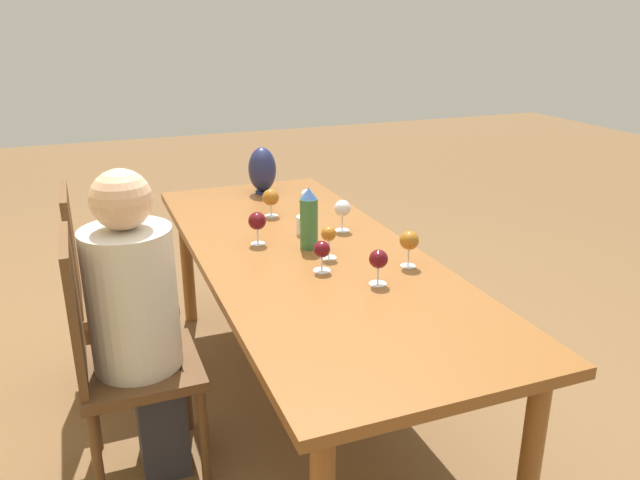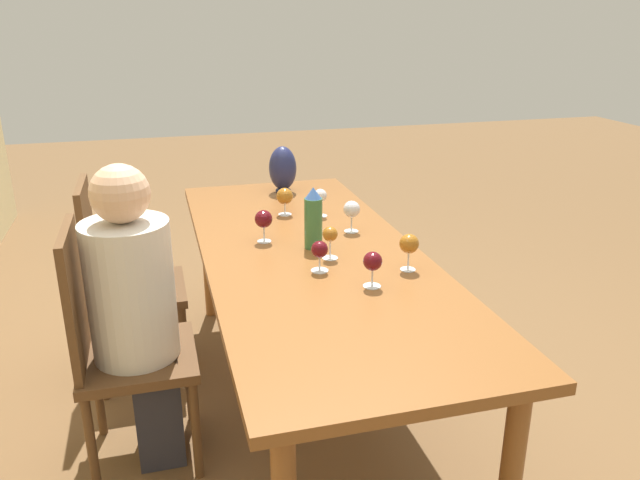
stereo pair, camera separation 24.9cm
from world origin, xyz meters
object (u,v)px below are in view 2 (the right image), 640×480
(vase, at_px, (283,169))
(wine_glass_5, at_px, (285,197))
(wine_glass_1, at_px, (409,244))
(wine_glass_4, at_px, (320,197))
(wine_glass_7, at_px, (352,210))
(chair_near, at_px, (116,343))
(chair_far, at_px, (120,278))
(water_tumbler, at_px, (313,225))
(wine_glass_0, at_px, (320,250))
(person_near, at_px, (137,309))
(water_bottle, at_px, (313,219))
(wine_glass_6, at_px, (330,236))
(wine_glass_3, at_px, (264,220))
(wine_glass_2, at_px, (373,262))

(vase, distance_m, wine_glass_5, 0.42)
(wine_glass_1, distance_m, wine_glass_4, 0.77)
(wine_glass_7, distance_m, chair_near, 1.17)
(chair_near, xyz_separation_m, chair_far, (0.65, 0.00, 0.00))
(water_tumbler, relative_size, wine_glass_4, 0.60)
(wine_glass_0, xyz_separation_m, wine_glass_5, (0.75, -0.02, 0.01))
(wine_glass_1, distance_m, person_near, 1.07)
(water_bottle, distance_m, chair_far, 1.02)
(wine_glass_5, bearing_deg, wine_glass_6, -175.09)
(wine_glass_5, bearing_deg, water_tumbler, -168.42)
(water_tumbler, height_order, wine_glass_4, wine_glass_4)
(water_bottle, bearing_deg, person_near, 104.93)
(vase, relative_size, wine_glass_3, 1.80)
(chair_near, relative_size, person_near, 0.82)
(chair_far, bearing_deg, wine_glass_7, -105.47)
(wine_glass_4, bearing_deg, wine_glass_3, 130.72)
(water_bottle, xyz_separation_m, wine_glass_1, (-0.34, -0.30, -0.02))
(vase, bearing_deg, wine_glass_2, -178.03)
(water_tumbler, bearing_deg, person_near, 115.38)
(water_bottle, bearing_deg, chair_near, 103.38)
(wine_glass_1, height_order, wine_glass_5, wine_glass_1)
(water_bottle, distance_m, wine_glass_2, 0.46)
(wine_glass_0, bearing_deg, chair_far, 48.37)
(person_near, bearing_deg, wine_glass_5, -46.58)
(water_tumbler, distance_m, person_near, 0.89)
(chair_near, bearing_deg, chair_far, 0.00)
(wine_glass_7, xyz_separation_m, person_near, (-0.36, 0.97, -0.21))
(wine_glass_3, height_order, wine_glass_5, wine_glass_3)
(wine_glass_0, relative_size, wine_glass_7, 0.84)
(wine_glass_7, bearing_deg, wine_glass_5, 36.11)
(wine_glass_2, bearing_deg, wine_glass_7, -10.87)
(wine_glass_6, bearing_deg, vase, -1.38)
(wine_glass_2, xyz_separation_m, person_near, (0.25, 0.85, -0.20))
(wine_glass_0, height_order, wine_glass_7, wine_glass_7)
(chair_near, bearing_deg, wine_glass_1, -97.02)
(water_tumbler, relative_size, chair_far, 0.08)
(wine_glass_2, bearing_deg, wine_glass_4, -2.58)
(wine_glass_1, relative_size, wine_glass_4, 1.07)
(wine_glass_5, relative_size, person_near, 0.11)
(wine_glass_6, relative_size, chair_far, 0.14)
(wine_glass_3, xyz_separation_m, wine_glass_4, (0.29, -0.34, -0.00))
(vase, height_order, wine_glass_4, vase)
(wine_glass_3, bearing_deg, wine_glass_0, -158.78)
(wine_glass_2, bearing_deg, water_bottle, 13.22)
(water_tumbler, xyz_separation_m, wine_glass_4, (0.24, -0.10, 0.06))
(wine_glass_0, distance_m, wine_glass_5, 0.75)
(water_bottle, relative_size, wine_glass_4, 1.93)
(wine_glass_1, relative_size, wine_glass_7, 1.01)
(wine_glass_4, relative_size, chair_far, 0.14)
(person_near, bearing_deg, water_tumbler, -64.62)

